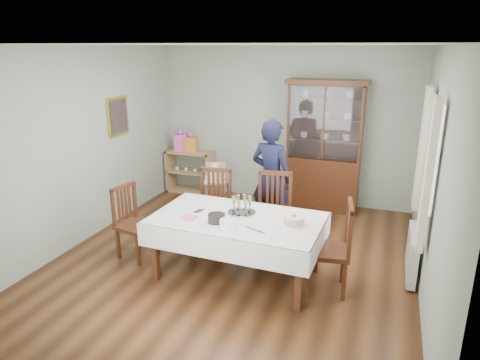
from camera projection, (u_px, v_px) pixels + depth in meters
The scene contains 25 objects.
floor at pixel (235, 258), 5.65m from camera, with size 5.00×5.00×0.00m, color #593319.
room_shell at pixel (249, 124), 5.61m from camera, with size 5.00×5.00×5.00m.
dining_table at pixel (237, 246), 5.13m from camera, with size 2.04×1.22×0.76m.
china_cabinet at pixel (324, 144), 7.10m from camera, with size 1.30×0.48×2.18m.
sideboard at pixel (190, 171), 8.14m from camera, with size 0.90×0.38×0.80m.
picture_frame at pixel (118, 116), 6.58m from camera, with size 0.04×0.48×0.58m, color gold.
window at pixel (432, 153), 4.74m from camera, with size 0.04×1.02×1.22m, color white.
curtain_left at pixel (428, 176), 4.24m from camera, with size 0.07×0.30×1.55m, color silver.
curtain_right at pixel (422, 149), 5.35m from camera, with size 0.07×0.30×1.55m, color silver.
radiator at pixel (412, 254), 5.14m from camera, with size 0.10×0.80×0.55m, color white.
chair_far_left at pixel (212, 223), 6.00m from camera, with size 0.52×0.52×1.05m.
chair_far_right at pixel (273, 229), 5.79m from camera, with size 0.55×0.55×1.07m.
chair_end_left at pixel (136, 236), 5.63m from camera, with size 0.52×0.52×0.97m.
chair_end_right at pixel (328, 265), 4.84m from camera, with size 0.55×0.55×1.06m.
woman at pixel (271, 178), 6.15m from camera, with size 0.63×0.41×1.73m, color black.
high_chair at pixel (216, 198), 6.82m from camera, with size 0.53×0.53×0.95m.
champagne_tray at pixel (242, 208), 5.13m from camera, with size 0.34×0.34×0.20m.
birthday_cake at pixel (294, 221), 4.80m from camera, with size 0.27×0.27×0.18m.
plate_stack_dark at pixel (216, 218), 4.87m from camera, with size 0.20×0.20×0.10m, color black.
plate_stack_white at pixel (229, 224), 4.73m from camera, with size 0.21×0.21×0.09m, color white.
napkin_stack at pixel (190, 218), 4.99m from camera, with size 0.14×0.14×0.02m, color #F55ABA.
cutlery at pixel (196, 211), 5.21m from camera, with size 0.10×0.14×0.01m, color silver, non-canonical shape.
cake_knife at pixel (255, 230), 4.67m from camera, with size 0.27×0.02×0.01m, color silver.
gift_bag_pink at pixel (180, 141), 8.00m from camera, with size 0.26×0.21×0.42m.
gift_bag_orange at pixel (191, 142), 7.93m from camera, with size 0.24×0.19×0.39m.
Camera 1 is at (1.76, -4.76, 2.69)m, focal length 32.00 mm.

